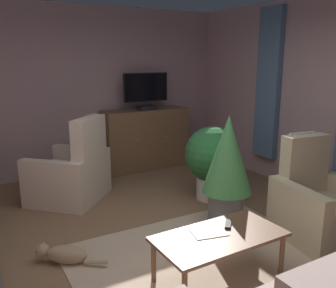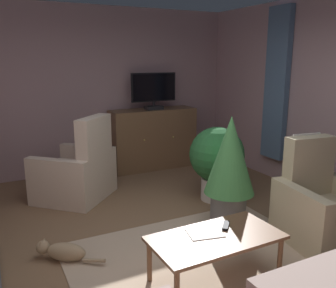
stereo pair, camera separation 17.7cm
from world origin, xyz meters
TOP-DOWN VIEW (x-y plane):
  - ground_plane at (0.00, 0.00)m, footprint 5.64×6.71m
  - wall_back at (0.00, 3.11)m, footprint 5.64×0.10m
  - curtain_panel_far at (2.46, 1.33)m, footprint 0.10×0.44m
  - rug_central at (0.15, -0.35)m, footprint 2.44×2.03m
  - tv_cabinet at (1.01, 2.76)m, footprint 1.50×0.50m
  - television at (1.01, 2.70)m, footprint 0.80×0.20m
  - coffee_table at (0.09, -0.58)m, footprint 1.15×0.61m
  - tv_remote at (0.27, -0.47)m, footprint 0.15×0.16m
  - folded_newspaper at (0.04, -0.49)m, footprint 0.34×0.28m
  - armchair_in_far_corner at (-0.52, 1.90)m, footprint 1.27×1.27m
  - armchair_angled_to_table at (1.51, -0.48)m, footprint 0.91×0.93m
  - potted_plant_small_fern_corner at (1.16, 0.99)m, footprint 0.75×0.75m
  - potted_plant_tall_palm_by_window at (0.85, 0.28)m, footprint 0.58×0.58m
  - cat at (-1.04, 0.35)m, footprint 0.57×0.50m

SIDE VIEW (x-z plane):
  - ground_plane at x=0.00m, z-range -0.04..0.00m
  - rug_central at x=0.15m, z-range 0.00..0.01m
  - cat at x=-1.04m, z-range -0.01..0.19m
  - armchair_angled_to_table at x=1.51m, z-range -0.21..0.89m
  - armchair_in_far_corner at x=-0.52m, z-range -0.22..0.93m
  - coffee_table at x=0.09m, z-range 0.17..0.59m
  - folded_newspaper at x=0.04m, z-range 0.42..0.43m
  - tv_remote at x=0.27m, z-range 0.42..0.44m
  - tv_cabinet at x=1.01m, z-range -0.02..1.02m
  - potted_plant_small_fern_corner at x=1.16m, z-range 0.08..1.09m
  - potted_plant_tall_palm_by_window at x=0.85m, z-range 0.08..1.37m
  - wall_back at x=0.00m, z-range 0.00..2.74m
  - television at x=1.01m, z-range 1.07..1.69m
  - curtain_panel_far at x=2.46m, z-range 0.36..2.66m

